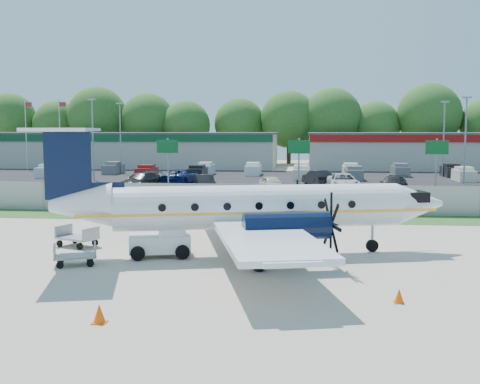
# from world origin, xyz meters

# --- Properties ---
(ground) EXTENTS (170.00, 170.00, 0.00)m
(ground) POSITION_xyz_m (0.00, 0.00, 0.00)
(ground) COLOR #BCB29F
(ground) RESTS_ON ground
(grass_verge) EXTENTS (170.00, 4.00, 0.02)m
(grass_verge) POSITION_xyz_m (0.00, 12.00, 0.01)
(grass_verge) COLOR #2D561E
(grass_verge) RESTS_ON ground
(access_road) EXTENTS (170.00, 8.00, 0.02)m
(access_road) POSITION_xyz_m (0.00, 19.00, 0.01)
(access_road) COLOR black
(access_road) RESTS_ON ground
(parking_lot) EXTENTS (170.00, 32.00, 0.02)m
(parking_lot) POSITION_xyz_m (0.00, 40.00, 0.01)
(parking_lot) COLOR black
(parking_lot) RESTS_ON ground
(perimeter_fence) EXTENTS (120.00, 0.06, 1.99)m
(perimeter_fence) POSITION_xyz_m (0.00, 14.00, 1.00)
(perimeter_fence) COLOR gray
(perimeter_fence) RESTS_ON ground
(building_west) EXTENTS (46.40, 12.40, 5.24)m
(building_west) POSITION_xyz_m (-24.00, 61.98, 2.63)
(building_west) COLOR #B8B3A6
(building_west) RESTS_ON ground
(building_east) EXTENTS (44.40, 12.40, 5.24)m
(building_east) POSITION_xyz_m (26.00, 61.98, 2.63)
(building_east) COLOR #B8B3A6
(building_east) RESTS_ON ground
(sign_left) EXTENTS (1.80, 0.26, 5.00)m
(sign_left) POSITION_xyz_m (-8.00, 22.91, 3.61)
(sign_left) COLOR gray
(sign_left) RESTS_ON ground
(sign_mid) EXTENTS (1.80, 0.26, 5.00)m
(sign_mid) POSITION_xyz_m (3.00, 22.91, 3.61)
(sign_mid) COLOR gray
(sign_mid) RESTS_ON ground
(sign_right) EXTENTS (1.80, 0.26, 5.00)m
(sign_right) POSITION_xyz_m (14.00, 22.91, 3.61)
(sign_right) COLOR gray
(sign_right) RESTS_ON ground
(flagpole_west) EXTENTS (1.06, 0.12, 10.00)m
(flagpole_west) POSITION_xyz_m (-35.92, 55.00, 5.64)
(flagpole_west) COLOR white
(flagpole_west) RESTS_ON ground
(flagpole_east) EXTENTS (1.06, 0.12, 10.00)m
(flagpole_east) POSITION_xyz_m (-30.92, 55.00, 5.64)
(flagpole_east) COLOR white
(flagpole_east) RESTS_ON ground
(light_pole_nw) EXTENTS (0.90, 0.35, 9.09)m
(light_pole_nw) POSITION_xyz_m (-20.00, 38.00, 5.23)
(light_pole_nw) COLOR gray
(light_pole_nw) RESTS_ON ground
(light_pole_ne) EXTENTS (0.90, 0.35, 9.09)m
(light_pole_ne) POSITION_xyz_m (20.00, 38.00, 5.23)
(light_pole_ne) COLOR gray
(light_pole_ne) RESTS_ON ground
(light_pole_sw) EXTENTS (0.90, 0.35, 9.09)m
(light_pole_sw) POSITION_xyz_m (-20.00, 48.00, 5.23)
(light_pole_sw) COLOR gray
(light_pole_sw) RESTS_ON ground
(light_pole_se) EXTENTS (0.90, 0.35, 9.09)m
(light_pole_se) POSITION_xyz_m (20.00, 48.00, 5.23)
(light_pole_se) COLOR gray
(light_pole_se) RESTS_ON ground
(tree_line) EXTENTS (112.00, 6.00, 14.00)m
(tree_line) POSITION_xyz_m (0.00, 74.00, 0.00)
(tree_line) COLOR #2A5A1A
(tree_line) RESTS_ON ground
(aircraft) EXTENTS (19.03, 18.61, 5.81)m
(aircraft) POSITION_xyz_m (1.09, 0.20, 2.24)
(aircraft) COLOR white
(aircraft) RESTS_ON ground
(pushback_tug) EXTENTS (3.05, 2.53, 1.47)m
(pushback_tug) POSITION_xyz_m (-2.84, -0.36, 0.70)
(pushback_tug) COLOR white
(pushback_tug) RESTS_ON ground
(baggage_cart_near) EXTENTS (2.20, 1.80, 1.00)m
(baggage_cart_near) POSITION_xyz_m (-7.54, 1.33, 0.47)
(baggage_cart_near) COLOR gray
(baggage_cart_near) RESTS_ON ground
(baggage_cart_far) EXTENTS (2.01, 1.61, 0.92)m
(baggage_cart_far) POSITION_xyz_m (-6.08, -2.63, 0.43)
(baggage_cart_far) COLOR gray
(baggage_cart_far) RESTS_ON ground
(cone_nose) EXTENTS (0.35, 0.35, 0.49)m
(cone_nose) POSITION_xyz_m (6.74, -6.79, 0.23)
(cone_nose) COLOR #FF5408
(cone_nose) RESTS_ON ground
(cone_port_wing) EXTENTS (0.41, 0.41, 0.58)m
(cone_port_wing) POSITION_xyz_m (-2.46, -9.90, 0.28)
(cone_port_wing) COLOR #FF5408
(cone_port_wing) RESTS_ON ground
(cone_starboard_wing) EXTENTS (0.43, 0.43, 0.62)m
(cone_starboard_wing) POSITION_xyz_m (-1.29, 11.18, 0.29)
(cone_starboard_wing) COLOR #FF5408
(cone_starboard_wing) RESTS_ON ground
(road_car_mid) EXTENTS (5.06, 3.23, 1.37)m
(road_car_mid) POSITION_xyz_m (3.72, 19.63, 0.00)
(road_car_mid) COLOR black
(road_car_mid) RESTS_ON ground
(parked_car_a) EXTENTS (3.46, 5.87, 1.60)m
(parked_car_a) POSITION_xyz_m (-12.21, 29.44, 0.00)
(parked_car_a) COLOR black
(parked_car_a) RESTS_ON ground
(parked_car_b) EXTENTS (2.82, 4.78, 1.49)m
(parked_car_b) POSITION_xyz_m (-5.82, 28.51, 0.00)
(parked_car_b) COLOR black
(parked_car_b) RESTS_ON ground
(parked_car_c) EXTENTS (2.97, 4.59, 1.45)m
(parked_car_c) POSITION_xyz_m (0.48, 28.26, 0.00)
(parked_car_c) COLOR beige
(parked_car_c) RESTS_ON ground
(parked_car_d) EXTENTS (3.02, 5.98, 1.62)m
(parked_car_d) POSITION_xyz_m (7.06, 29.90, 0.00)
(parked_car_d) COLOR silver
(parked_car_d) RESTS_ON ground
(parked_car_e) EXTENTS (3.75, 5.50, 1.48)m
(parked_car_e) POSITION_xyz_m (11.38, 28.59, 0.00)
(parked_car_e) COLOR black
(parked_car_e) RESTS_ON ground
(parked_car_f) EXTENTS (3.56, 5.97, 1.56)m
(parked_car_f) POSITION_xyz_m (-9.50, 35.35, 0.00)
(parked_car_f) COLOR navy
(parked_car_f) RESTS_ON ground
(parked_car_g) EXTENTS (3.31, 5.11, 1.59)m
(parked_car_g) POSITION_xyz_m (4.76, 34.74, 0.00)
(parked_car_g) COLOR black
(parked_car_g) RESTS_ON ground
(far_parking_rows) EXTENTS (56.00, 10.00, 1.60)m
(far_parking_rows) POSITION_xyz_m (0.00, 45.00, 0.00)
(far_parking_rows) COLOR gray
(far_parking_rows) RESTS_ON ground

